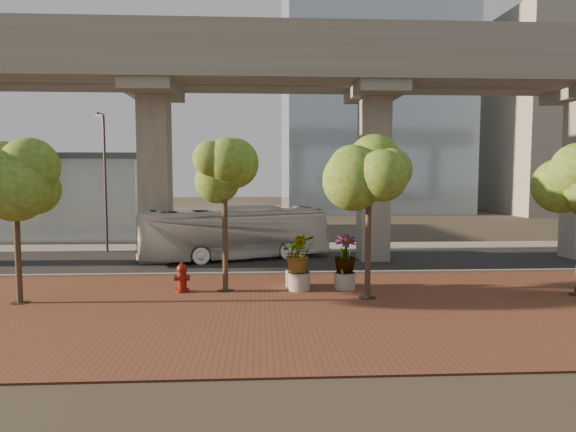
{
  "coord_description": "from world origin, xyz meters",
  "views": [
    {
      "loc": [
        -0.34,
        -26.26,
        4.88
      ],
      "look_at": [
        1.14,
        0.5,
        2.64
      ],
      "focal_mm": 32.0,
      "sensor_mm": 36.0,
      "label": 1
    }
  ],
  "objects": [
    {
      "name": "street_tree_far_west",
      "position": [
        -9.29,
        -6.97,
        4.8
      ],
      "size": [
        3.76,
        3.76,
        6.47
      ],
      "color": "#4E3B2C",
      "rests_on": "ground"
    },
    {
      "name": "asphalt_road",
      "position": [
        0.0,
        2.0,
        0.02
      ],
      "size": [
        90.0,
        8.0,
        0.04
      ],
      "primitive_type": "cube",
      "color": "black",
      "rests_on": "ground"
    },
    {
      "name": "brick_plaza",
      "position": [
        0.0,
        -8.0,
        0.03
      ],
      "size": [
        70.0,
        13.0,
        0.06
      ],
      "primitive_type": "cube",
      "color": "brown",
      "rests_on": "ground"
    },
    {
      "name": "transit_viaduct",
      "position": [
        0.0,
        2.0,
        7.29
      ],
      "size": [
        72.0,
        5.6,
        12.4
      ],
      "color": "gray",
      "rests_on": "ground"
    },
    {
      "name": "streetlamp_west",
      "position": [
        -9.8,
        5.69,
        4.91
      ],
      "size": [
        0.42,
        1.22,
        8.41
      ],
      "color": "#323238",
      "rests_on": "ground"
    },
    {
      "name": "fire_hydrant",
      "position": [
        -3.51,
        -5.5,
        0.64
      ],
      "size": [
        0.61,
        0.55,
        1.22
      ],
      "color": "#66120B",
      "rests_on": "ground"
    },
    {
      "name": "station_pavilion",
      "position": [
        -20.0,
        16.0,
        3.22
      ],
      "size": [
        23.0,
        13.0,
        6.3
      ],
      "color": "silver",
      "rests_on": "ground"
    },
    {
      "name": "curb_strip",
      "position": [
        0.0,
        -2.0,
        0.08
      ],
      "size": [
        70.0,
        0.25,
        0.16
      ],
      "primitive_type": "cube",
      "color": "gray",
      "rests_on": "ground"
    },
    {
      "name": "far_sidewalk",
      "position": [
        0.0,
        7.5,
        0.03
      ],
      "size": [
        90.0,
        3.0,
        0.06
      ],
      "primitive_type": "cube",
      "color": "gray",
      "rests_on": "ground"
    },
    {
      "name": "ground",
      "position": [
        0.0,
        0.0,
        0.0
      ],
      "size": [
        160.0,
        160.0,
        0.0
      ],
      "primitive_type": "plane",
      "color": "#3C372C",
      "rests_on": "ground"
    },
    {
      "name": "midrise_block",
      "position": [
        38.0,
        36.0,
        12.0
      ],
      "size": [
        18.0,
        16.0,
        24.0
      ],
      "primitive_type": "cube",
      "color": "gray",
      "rests_on": "ground"
    },
    {
      "name": "planter_left",
      "position": [
        1.21,
        -4.75,
        1.43
      ],
      "size": [
        2.05,
        2.05,
        2.25
      ],
      "color": "#9A968B",
      "rests_on": "ground"
    },
    {
      "name": "planter_front",
      "position": [
        1.26,
        -5.41,
        1.46
      ],
      "size": [
        2.1,
        2.1,
        2.31
      ],
      "color": "#ADA49C",
      "rests_on": "ground"
    },
    {
      "name": "street_tree_near_east",
      "position": [
        3.81,
        -6.91,
        4.98
      ],
      "size": [
        3.49,
        3.49,
        6.54
      ],
      "color": "#4E3B2C",
      "rests_on": "ground"
    },
    {
      "name": "streetlamp_east",
      "position": [
        6.76,
        6.21,
        5.23
      ],
      "size": [
        0.44,
        1.3,
        8.97
      ],
      "color": "#2A2A2F",
      "rests_on": "ground"
    },
    {
      "name": "planter_right",
      "position": [
        3.2,
        -5.3,
        1.44
      ],
      "size": [
        2.13,
        2.13,
        2.27
      ],
      "color": "#A39E93",
      "rests_on": "ground"
    },
    {
      "name": "street_tree_near_west",
      "position": [
        -1.76,
        -5.38,
        4.75
      ],
      "size": [
        3.12,
        3.12,
        6.14
      ],
      "color": "#4E3B2C",
      "rests_on": "ground"
    },
    {
      "name": "transit_bus",
      "position": [
        -1.79,
        2.49,
        1.49
      ],
      "size": [
        10.96,
        5.34,
        2.98
      ],
      "primitive_type": "imported",
      "rotation": [
        0.0,
        0.0,
        1.85
      ],
      "color": "white",
      "rests_on": "ground"
    }
  ]
}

